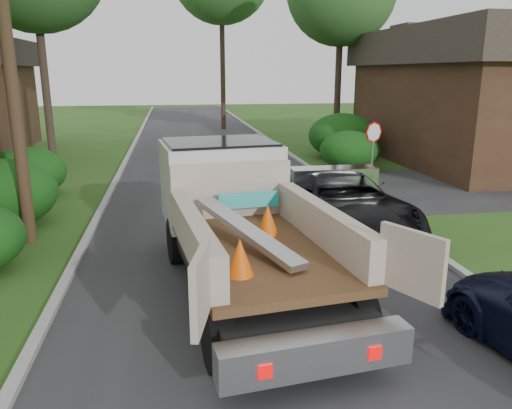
{
  "coord_description": "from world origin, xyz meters",
  "views": [
    {
      "loc": [
        -1.83,
        -7.78,
        4.15
      ],
      "look_at": [
        0.0,
        3.18,
        1.2
      ],
      "focal_mm": 35.0,
      "sensor_mm": 36.0,
      "label": 1
    }
  ],
  "objects_px": {
    "stop_sign": "(373,141)",
    "flatbed_truck": "(234,207)",
    "house_right": "(491,94)",
    "black_pickup": "(337,202)",
    "utility_pole": "(5,26)"
  },
  "relations": [
    {
      "from": "utility_pole",
      "to": "flatbed_truck",
      "type": "xyz_separation_m",
      "value": [
        4.83,
        -2.89,
        -3.72
      ]
    },
    {
      "from": "utility_pole",
      "to": "flatbed_truck",
      "type": "distance_m",
      "value": 6.75
    },
    {
      "from": "house_right",
      "to": "flatbed_truck",
      "type": "xyz_separation_m",
      "value": [
        -13.65,
        -11.91,
        -1.71
      ]
    },
    {
      "from": "house_right",
      "to": "flatbed_truck",
      "type": "relative_size",
      "value": 1.77
    },
    {
      "from": "house_right",
      "to": "flatbed_truck",
      "type": "height_order",
      "value": "house_right"
    },
    {
      "from": "utility_pole",
      "to": "black_pickup",
      "type": "bearing_deg",
      "value": -3.5
    },
    {
      "from": "stop_sign",
      "to": "flatbed_truck",
      "type": "xyz_separation_m",
      "value": [
        -5.85,
        -6.91,
        -0.33
      ]
    },
    {
      "from": "stop_sign",
      "to": "flatbed_truck",
      "type": "relative_size",
      "value": 0.34
    },
    {
      "from": "house_right",
      "to": "black_pickup",
      "type": "bearing_deg",
      "value": -138.13
    },
    {
      "from": "stop_sign",
      "to": "house_right",
      "type": "bearing_deg",
      "value": 32.66
    },
    {
      "from": "utility_pole",
      "to": "house_right",
      "type": "xyz_separation_m",
      "value": [
        18.48,
        9.02,
        -2.01
      ]
    },
    {
      "from": "house_right",
      "to": "flatbed_truck",
      "type": "bearing_deg",
      "value": -138.9
    },
    {
      "from": "house_right",
      "to": "black_pickup",
      "type": "xyz_separation_m",
      "value": [
        -10.6,
        -9.5,
        -2.34
      ]
    },
    {
      "from": "stop_sign",
      "to": "house_right",
      "type": "xyz_separation_m",
      "value": [
        7.8,
        5.0,
        1.38
      ]
    },
    {
      "from": "black_pickup",
      "to": "flatbed_truck",
      "type": "bearing_deg",
      "value": -147.47
    }
  ]
}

